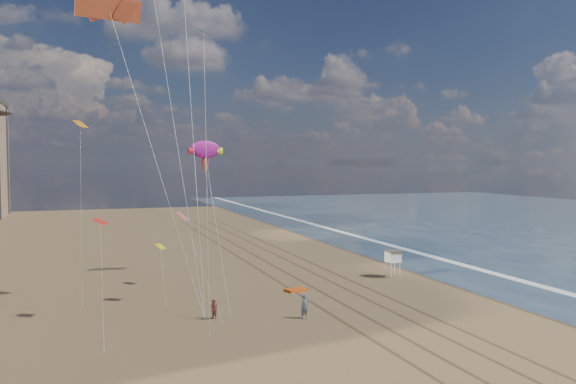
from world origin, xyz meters
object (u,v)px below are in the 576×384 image
Objects in this scene: show_kite at (205,150)px; kite_flyer_a at (305,307)px; lifeguard_stand at (393,257)px; kite_flyer_b at (214,309)px; grounded_kite at (296,290)px.

show_kite is 11.65× the size of kite_flyer_a.
lifeguard_stand is 1.83× the size of kite_flyer_b.
lifeguard_stand is at bearing 32.48° from kite_flyer_a.
lifeguard_stand reaches higher than kite_flyer_b.
kite_flyer_b is (-9.63, -7.02, 0.68)m from grounded_kite.
kite_flyer_a is 1.23× the size of kite_flyer_b.
kite_flyer_b is at bearing 155.59° from kite_flyer_a.
show_kite reaches higher than lifeguard_stand.
kite_flyer_b is at bearing -99.54° from show_kite.
kite_flyer_a is 7.26m from kite_flyer_b.
kite_flyer_a is (-2.75, -9.32, 0.87)m from grounded_kite.
show_kite reaches higher than kite_flyer_a.
grounded_kite is 18.92m from show_kite.
kite_flyer_a is (-15.02, -11.91, -1.27)m from lifeguard_stand.
grounded_kite is 11.94m from kite_flyer_b.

